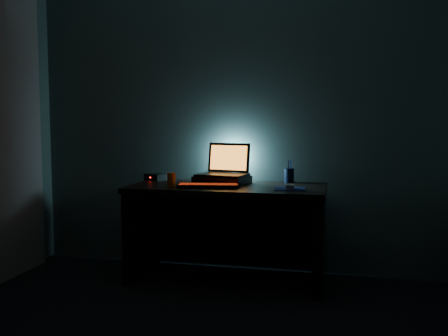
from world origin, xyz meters
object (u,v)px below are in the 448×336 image
object	(u,v)px
laptop	(225,168)
juice_glass	(171,180)
pen_cup	(289,175)
keyboard	(208,186)
mouse	(290,187)
router	(156,177)

from	to	relation	value
laptop	juice_glass	size ratio (longest dim) A/B	4.01
pen_cup	juice_glass	size ratio (longest dim) A/B	1.08
pen_cup	juice_glass	distance (m)	0.96
keyboard	mouse	world-z (taller)	mouse
router	laptop	bearing A→B (deg)	18.33
pen_cup	router	xyz separation A→B (m)	(-1.12, -0.07, -0.03)
mouse	juice_glass	size ratio (longest dim) A/B	0.94
mouse	juice_glass	world-z (taller)	juice_glass
pen_cup	keyboard	bearing A→B (deg)	-141.30
juice_glass	mouse	bearing A→B (deg)	3.35
keyboard	pen_cup	xyz separation A→B (m)	(0.56, 0.45, 0.04)
juice_glass	router	xyz separation A→B (m)	(-0.27, 0.38, -0.03)
mouse	router	size ratio (longest dim) A/B	0.51
keyboard	pen_cup	distance (m)	0.72
keyboard	mouse	size ratio (longest dim) A/B	4.76
mouse	router	world-z (taller)	router
laptop	keyboard	world-z (taller)	laptop
keyboard	juice_glass	size ratio (longest dim) A/B	4.49
keyboard	router	distance (m)	0.67
pen_cup	router	distance (m)	1.12
mouse	router	distance (m)	1.21
mouse	pen_cup	bearing A→B (deg)	90.57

